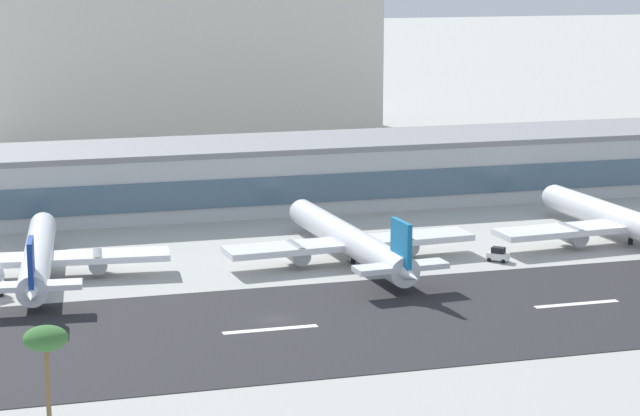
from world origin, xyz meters
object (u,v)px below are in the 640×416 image
airliner_navy_tail_gate_0 (38,258)px  airliner_red_tail_gate_2 (630,224)px  distant_hotel_block (182,46)px  airliner_blue_tail_gate_1 (353,242)px  palm_tree_1 (46,341)px  terminal_building (274,173)px  service_baggage_tug_0 (498,255)px

airliner_navy_tail_gate_0 → airliner_red_tail_gate_2: airliner_red_tail_gate_2 is taller
distant_hotel_block → airliner_navy_tail_gate_0: distant_hotel_block is taller
distant_hotel_block → airliner_blue_tail_gate_1: distant_hotel_block is taller
palm_tree_1 → terminal_building: bearing=65.2°
terminal_building → palm_tree_1: (-47.08, -101.75, 3.40)m
airliner_red_tail_gate_2 → service_baggage_tug_0: (-24.78, -4.65, -2.24)m
distant_hotel_block → palm_tree_1: distant_hotel_block is taller
airliner_navy_tail_gate_0 → palm_tree_1: palm_tree_1 is taller
airliner_navy_tail_gate_0 → airliner_red_tail_gate_2: (92.10, -3.42, 0.19)m
palm_tree_1 → airliner_navy_tail_gate_0: bearing=87.8°
terminal_building → airliner_blue_tail_gate_1: 45.61m
terminal_building → service_baggage_tug_0: bearing=-65.9°
distant_hotel_block → palm_tree_1: bearing=-103.2°
terminal_building → airliner_red_tail_gate_2: 65.82m
distant_hotel_block → airliner_red_tail_gate_2: bearing=-71.7°
terminal_building → airliner_navy_tail_gate_0: bearing=-136.7°
service_baggage_tug_0 → distant_hotel_block: bearing=141.9°
distant_hotel_block → terminal_building: bearing=-89.9°
terminal_building → airliner_blue_tail_gate_1: size_ratio=4.22×
airliner_blue_tail_gate_1 → service_baggage_tug_0: 22.11m
airliner_red_tail_gate_2 → airliner_navy_tail_gate_0: bearing=83.7°
terminal_building → distant_hotel_block: (-0.09, 98.04, 16.23)m
distant_hotel_block → airliner_red_tail_gate_2: (47.42, -143.71, -18.94)m
airliner_navy_tail_gate_0 → service_baggage_tug_0: (67.32, -8.08, -2.05)m
airliner_blue_tail_gate_1 → palm_tree_1: size_ratio=4.51×
airliner_blue_tail_gate_1 → palm_tree_1: 74.29m
distant_hotel_block → airliner_navy_tail_gate_0: size_ratio=2.14×
distant_hotel_block → palm_tree_1: 205.65m
distant_hotel_block → palm_tree_1: size_ratio=9.21×
airliner_blue_tail_gate_1 → airliner_navy_tail_gate_0: bearing=81.7°
airliner_blue_tail_gate_1 → palm_tree_1: palm_tree_1 is taller
palm_tree_1 → service_baggage_tug_0: bearing=36.5°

